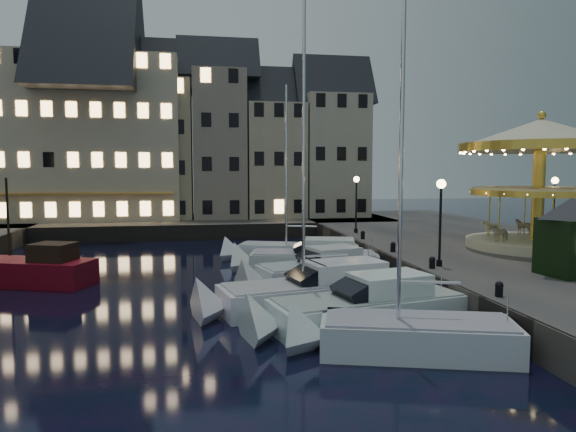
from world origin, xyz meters
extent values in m
plane|color=black|center=(0.00, 0.00, 0.00)|extent=(160.00, 160.00, 0.00)
cube|color=#474442|center=(14.00, 6.00, 0.65)|extent=(16.00, 56.00, 1.30)
cube|color=#474442|center=(-8.00, 28.00, 0.65)|extent=(44.00, 12.00, 1.30)
cube|color=#47423A|center=(6.00, 6.00, 0.65)|extent=(0.15, 44.00, 1.30)
cube|color=#47423A|center=(-6.00, 22.00, 0.65)|extent=(48.00, 0.15, 1.30)
cylinder|color=black|center=(7.20, 1.00, 1.45)|extent=(0.28, 0.28, 0.30)
cylinder|color=black|center=(7.20, 1.00, 3.20)|extent=(0.12, 0.12, 3.80)
sphere|color=#FFD18C|center=(7.20, 1.00, 5.25)|extent=(0.44, 0.44, 0.44)
cylinder|color=black|center=(7.20, 14.50, 1.45)|extent=(0.28, 0.28, 0.30)
cylinder|color=black|center=(7.20, 14.50, 3.20)|extent=(0.12, 0.12, 3.80)
sphere|color=#FFD18C|center=(7.20, 14.50, 5.25)|extent=(0.44, 0.44, 0.44)
cylinder|color=black|center=(18.50, 8.00, 1.45)|extent=(0.28, 0.28, 0.30)
cylinder|color=black|center=(18.50, 8.00, 3.20)|extent=(0.12, 0.12, 3.80)
sphere|color=#FFD18C|center=(18.50, 8.00, 5.25)|extent=(0.44, 0.44, 0.44)
cylinder|color=black|center=(6.60, -5.00, 1.50)|extent=(0.28, 0.28, 0.40)
sphere|color=black|center=(6.60, -5.00, 1.72)|extent=(0.30, 0.30, 0.30)
cylinder|color=black|center=(6.60, 0.50, 1.50)|extent=(0.28, 0.28, 0.40)
sphere|color=black|center=(6.60, 0.50, 1.72)|extent=(0.30, 0.30, 0.30)
cylinder|color=black|center=(6.60, 5.50, 1.50)|extent=(0.28, 0.28, 0.40)
sphere|color=black|center=(6.60, 5.50, 1.72)|extent=(0.30, 0.30, 0.30)
cylinder|color=black|center=(6.60, 11.00, 1.50)|extent=(0.28, 0.28, 0.40)
sphere|color=black|center=(6.60, 11.00, 1.72)|extent=(0.30, 0.30, 0.30)
cube|color=gray|center=(-19.50, 30.00, 6.80)|extent=(5.00, 8.00, 11.00)
cube|color=slate|center=(-14.05, 30.00, 7.30)|extent=(5.60, 8.00, 12.00)
cube|color=tan|center=(-8.00, 30.00, 7.80)|extent=(6.20, 8.00, 13.00)
cube|color=gray|center=(-2.25, 30.00, 8.30)|extent=(5.00, 8.00, 14.00)
cube|color=tan|center=(3.20, 30.00, 6.80)|extent=(5.60, 8.00, 11.00)
cube|color=#AEA690|center=(9.25, 30.00, 7.30)|extent=(6.20, 8.00, 12.00)
cube|color=beige|center=(-14.00, 30.00, 8.80)|extent=(16.00, 9.00, 15.00)
cube|color=silver|center=(2.69, -6.74, 0.45)|extent=(6.52, 3.95, 1.30)
cube|color=gray|center=(2.69, -6.74, 1.12)|extent=(6.17, 3.69, 0.10)
cylinder|color=silver|center=(2.11, -6.56, 6.45)|extent=(0.14, 0.14, 10.69)
cube|color=silver|center=(2.12, -3.57, 0.45)|extent=(7.87, 4.06, 1.30)
cube|color=gray|center=(2.12, -3.57, 1.12)|extent=(7.46, 3.78, 0.10)
cube|color=silver|center=(3.00, -3.38, 1.55)|extent=(3.19, 2.45, 0.80)
cube|color=black|center=(1.53, -3.70, 1.45)|extent=(1.60, 1.98, 0.97)
cube|color=silver|center=(1.02, -0.67, 0.45)|extent=(9.15, 4.38, 1.30)
cube|color=#96969B|center=(1.02, -0.67, 1.12)|extent=(8.68, 4.08, 0.10)
cube|color=silver|center=(2.05, -0.45, 1.55)|extent=(3.68, 2.60, 0.80)
cube|color=black|center=(0.33, -0.82, 1.45)|extent=(1.78, 2.08, 1.06)
cylinder|color=silver|center=(0.16, -0.86, 7.03)|extent=(0.14, 0.14, 11.85)
cube|color=silver|center=(1.93, 3.50, 0.45)|extent=(6.80, 3.96, 1.30)
cube|color=gray|center=(1.93, 3.50, 1.12)|extent=(6.44, 3.70, 0.10)
cube|color=silver|center=(2.67, 3.69, 1.55)|extent=(2.81, 2.39, 0.80)
cube|color=black|center=(1.44, 3.37, 1.45)|extent=(1.49, 1.94, 0.90)
cube|color=silver|center=(2.40, 7.09, 0.45)|extent=(7.73, 4.12, 1.30)
cube|color=gray|center=(2.40, 7.09, 1.12)|extent=(7.32, 3.85, 0.10)
cube|color=silver|center=(3.26, 6.88, 1.55)|extent=(3.15, 2.45, 0.80)
cube|color=black|center=(1.83, 7.23, 1.45)|extent=(1.60, 1.96, 0.96)
cube|color=silver|center=(2.04, 10.30, 0.45)|extent=(7.98, 4.64, 1.30)
cube|color=#8E939C|center=(2.04, 10.30, 1.12)|extent=(7.55, 4.34, 0.10)
cylinder|color=silver|center=(1.32, 10.56, 6.25)|extent=(0.14, 0.14, 10.31)
cube|color=maroon|center=(-12.96, 6.19, 0.55)|extent=(7.11, 4.45, 1.50)
cube|color=black|center=(-11.55, 5.68, 1.75)|extent=(2.40, 2.18, 0.90)
cylinder|color=black|center=(-13.90, 6.53, 3.50)|extent=(0.12, 0.12, 4.03)
cylinder|color=beige|center=(15.55, 5.50, 1.55)|extent=(7.99, 7.99, 0.50)
cylinder|color=gold|center=(15.55, 5.50, 4.89)|extent=(0.70, 0.70, 6.19)
cylinder|color=beige|center=(15.55, 5.50, 4.79)|extent=(7.39, 7.39, 0.18)
cylinder|color=gold|center=(15.55, 5.50, 4.61)|extent=(7.67, 7.67, 0.35)
cone|color=beige|center=(15.55, 5.50, 8.09)|extent=(9.18, 9.18, 1.60)
cylinder|color=gold|center=(15.55, 5.50, 7.24)|extent=(9.18, 9.18, 0.50)
sphere|color=gold|center=(15.55, 5.50, 9.09)|extent=(0.50, 0.50, 0.50)
imported|color=beige|center=(18.22, 6.32, 2.30)|extent=(1.67, 1.21, 1.00)
cube|color=black|center=(11.76, -2.05, 2.54)|extent=(2.29, 2.29, 2.49)
pyramid|color=black|center=(11.76, -2.05, 4.72)|extent=(3.32, 3.32, 0.93)
camera|label=1|loc=(-4.06, -21.81, 5.87)|focal=32.00mm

